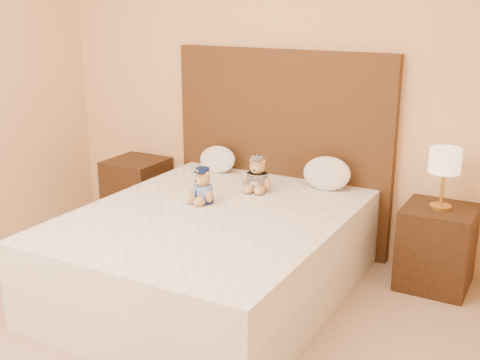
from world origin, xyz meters
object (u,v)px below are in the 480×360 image
(bed, at_px, (212,253))
(pillow_left, at_px, (217,158))
(pillow_right, at_px, (327,172))
(nightstand_left, at_px, (137,191))
(teddy_prisoner, at_px, (257,174))
(nightstand_right, at_px, (436,247))
(teddy_police, at_px, (203,186))
(lamp, at_px, (445,164))

(bed, distance_m, pillow_left, 1.02)
(pillow_right, bearing_deg, bed, -118.38)
(nightstand_left, bearing_deg, teddy_prisoner, -11.48)
(nightstand_right, bearing_deg, pillow_right, 177.86)
(bed, bearing_deg, teddy_police, 137.71)
(nightstand_left, relative_size, pillow_right, 1.56)
(pillow_right, bearing_deg, lamp, -2.14)
(lamp, bearing_deg, teddy_prisoner, -167.71)
(lamp, bearing_deg, pillow_right, 177.86)
(teddy_police, bearing_deg, bed, -28.29)
(nightstand_right, xyz_separation_m, lamp, (-0.00, 0.00, 0.57))
(bed, distance_m, nightstand_left, 1.48)
(bed, distance_m, teddy_police, 0.45)
(teddy_prisoner, bearing_deg, teddy_police, -125.51)
(nightstand_left, height_order, nightstand_right, same)
(nightstand_right, height_order, teddy_police, teddy_police)
(teddy_prisoner, distance_m, pillow_left, 0.58)
(nightstand_left, height_order, lamp, lamp)
(nightstand_right, bearing_deg, bed, -147.38)
(nightstand_right, bearing_deg, nightstand_left, 180.00)
(teddy_prisoner, height_order, pillow_right, pillow_right)
(lamp, xyz_separation_m, pillow_left, (-1.71, 0.03, -0.19))
(bed, xyz_separation_m, lamp, (1.25, 0.80, 0.57))
(teddy_police, relative_size, pillow_right, 0.67)
(nightstand_left, height_order, pillow_right, pillow_right)
(bed, height_order, pillow_right, pillow_right)
(lamp, xyz_separation_m, teddy_prisoner, (-1.21, -0.26, -0.18))
(bed, relative_size, pillow_left, 6.48)
(lamp, xyz_separation_m, pillow_right, (-0.80, 0.03, -0.17))
(teddy_prisoner, xyz_separation_m, pillow_left, (-0.50, 0.29, -0.01))
(bed, xyz_separation_m, teddy_police, (-0.16, 0.14, 0.39))
(pillow_left, xyz_separation_m, pillow_right, (0.91, 0.00, 0.02))
(nightstand_left, height_order, teddy_prisoner, teddy_prisoner)
(nightstand_left, relative_size, nightstand_right, 1.00)
(nightstand_right, distance_m, pillow_left, 1.75)
(lamp, height_order, pillow_right, lamp)
(pillow_left, bearing_deg, teddy_prisoner, -30.17)
(nightstand_left, relative_size, pillow_left, 1.78)
(lamp, distance_m, teddy_police, 1.56)
(teddy_prisoner, bearing_deg, nightstand_left, 159.85)
(bed, bearing_deg, teddy_prisoner, 85.33)
(pillow_left, height_order, pillow_right, pillow_right)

